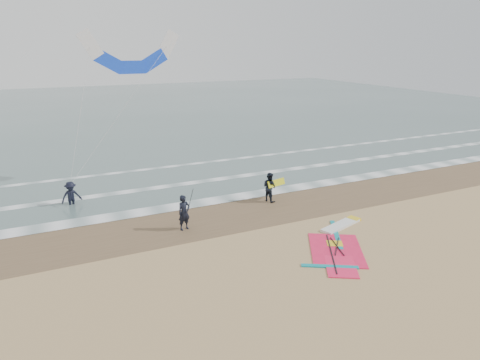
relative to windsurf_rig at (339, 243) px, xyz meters
name	(u,v)px	position (x,y,z in m)	size (l,w,h in m)	color
ground	(323,253)	(-1.24, -0.49, -0.04)	(120.00, 120.00, 0.00)	tan
sea_water	(122,110)	(-1.24, 47.51, -0.02)	(120.00, 80.00, 0.02)	#47605E
wet_sand_band	(260,208)	(-1.24, 5.51, -0.03)	(120.00, 5.00, 0.01)	brown
foam_waterline	(228,185)	(-1.24, 9.95, -0.01)	(120.00, 9.15, 0.02)	white
windsurf_rig	(339,243)	(0.00, 0.00, 0.00)	(5.55, 5.25, 0.13)	white
person_standing	(184,213)	(-5.99, 4.56, 0.86)	(0.66, 0.43, 1.80)	black
person_walking	(269,187)	(-0.19, 6.33, 0.84)	(0.85, 0.66, 1.74)	black
person_wading	(71,191)	(-10.79, 10.56, 0.85)	(1.14, 0.66, 1.77)	black
held_pole	(190,204)	(-5.69, 4.56, 1.28)	(0.17, 0.86, 1.82)	black
carried_kiteboard	(276,183)	(0.21, 6.23, 1.07)	(1.30, 0.51, 0.39)	yellow
surf_kite	(131,56)	(-6.25, 13.32, 8.12)	(7.70, 2.84, 8.59)	white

